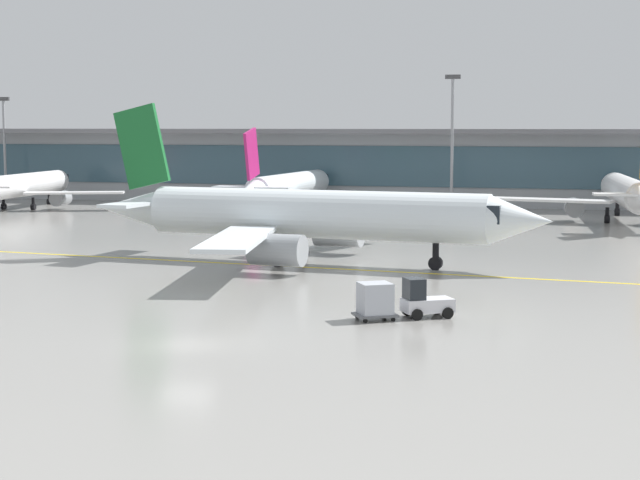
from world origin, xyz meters
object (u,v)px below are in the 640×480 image
(gate_airplane_2, at_px, (627,193))
(apron_light_mast_0, at_px, (5,144))
(cargo_dolly_lead, at_px, (375,300))
(apron_light_mast_1, at_px, (452,137))
(gate_airplane_0, at_px, (23,186))
(gate_airplane_1, at_px, (289,187))
(baggage_tug, at_px, (423,301))
(taxiing_regional_jet, at_px, (311,216))

(gate_airplane_2, bearing_deg, apron_light_mast_0, 75.11)
(cargo_dolly_lead, bearing_deg, apron_light_mast_1, 63.98)
(gate_airplane_2, bearing_deg, gate_airplane_0, 84.64)
(gate_airplane_1, height_order, apron_light_mast_1, apron_light_mast_1)
(baggage_tug, bearing_deg, cargo_dolly_lead, 180.00)
(apron_light_mast_1, bearing_deg, gate_airplane_2, -28.03)
(gate_airplane_0, distance_m, gate_airplane_1, 32.49)
(gate_airplane_0, height_order, taxiing_regional_jet, taxiing_regional_jet)
(gate_airplane_1, distance_m, gate_airplane_2, 37.84)
(gate_airplane_0, bearing_deg, gate_airplane_1, -88.07)
(gate_airplane_1, bearing_deg, apron_light_mast_1, -65.98)
(apron_light_mast_0, bearing_deg, gate_airplane_1, -12.66)
(gate_airplane_2, bearing_deg, baggage_tug, 163.47)
(gate_airplane_0, relative_size, taxiing_regional_jet, 0.79)
(gate_airplane_2, xyz_separation_m, taxiing_regional_jet, (-22.95, -40.35, 0.45))
(gate_airplane_2, xyz_separation_m, apron_light_mast_0, (-80.44, 13.14, 4.53))
(taxiing_regional_jet, bearing_deg, cargo_dolly_lead, -60.29)
(apron_light_mast_1, bearing_deg, cargo_dolly_lead, -85.32)
(taxiing_regional_jet, distance_m, cargo_dolly_lead, 22.84)
(taxiing_regional_jet, height_order, apron_light_mast_0, apron_light_mast_0)
(gate_airplane_1, distance_m, baggage_tug, 68.53)
(gate_airplane_0, relative_size, apron_light_mast_1, 1.76)
(gate_airplane_2, relative_size, cargo_dolly_lead, 11.75)
(cargo_dolly_lead, bearing_deg, baggage_tug, -0.00)
(cargo_dolly_lead, bearing_deg, gate_airplane_1, 79.55)
(gate_airplane_2, height_order, cargo_dolly_lead, gate_airplane_2)
(taxiing_regional_jet, relative_size, baggage_tug, 11.98)
(taxiing_regional_jet, height_order, cargo_dolly_lead, taxiing_regional_jet)
(taxiing_regional_jet, height_order, apron_light_mast_1, apron_light_mast_1)
(apron_light_mast_0, xyz_separation_m, apron_light_mast_1, (60.77, -2.66, 1.07))
(baggage_tug, bearing_deg, gate_airplane_2, 48.39)
(gate_airplane_0, xyz_separation_m, apron_light_mast_0, (-10.50, 13.46, 4.81))
(taxiing_regional_jet, distance_m, apron_light_mast_1, 51.19)
(gate_airplane_0, height_order, apron_light_mast_0, apron_light_mast_0)
(apron_light_mast_1, bearing_deg, gate_airplane_1, -158.92)
(gate_airplane_1, distance_m, cargo_dolly_lead, 68.95)
(gate_airplane_0, xyz_separation_m, gate_airplane_1, (32.26, 3.85, 0.16))
(baggage_tug, height_order, apron_light_mast_1, apron_light_mast_1)
(baggage_tug, relative_size, cargo_dolly_lead, 1.12)
(gate_airplane_2, relative_size, baggage_tug, 10.45)
(gate_airplane_0, bearing_deg, gate_airplane_2, -94.62)
(baggage_tug, bearing_deg, apron_light_mast_0, 102.69)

